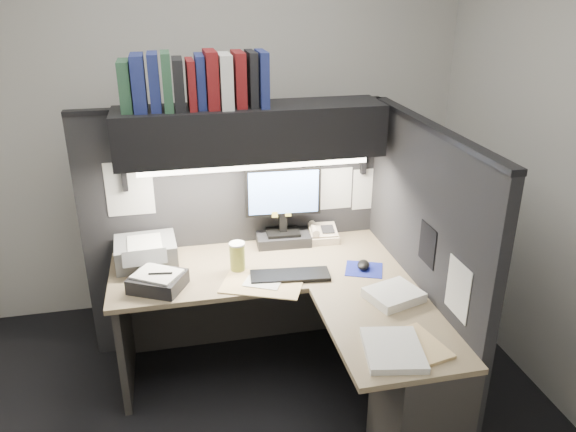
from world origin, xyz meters
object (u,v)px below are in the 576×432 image
object	(u,v)px
printer	(146,252)
notebook_stack	(158,282)
desk	(332,353)
monitor	(283,214)
overhead_shelf	(251,131)
keyboard	(290,276)
coffee_cup	(237,258)
telephone	(322,234)

from	to	relation	value
printer	notebook_stack	bearing A→B (deg)	-82.12
desk	monitor	world-z (taller)	monitor
overhead_shelf	monitor	size ratio (longest dim) A/B	3.01
overhead_shelf	monitor	world-z (taller)	overhead_shelf
overhead_shelf	monitor	bearing A→B (deg)	18.19
keyboard	coffee_cup	distance (m)	0.33
overhead_shelf	telephone	world-z (taller)	overhead_shelf
keyboard	printer	world-z (taller)	printer
keyboard	printer	bearing A→B (deg)	161.72
desk	notebook_stack	size ratio (longest dim) A/B	6.14
monitor	notebook_stack	world-z (taller)	monitor
monitor	printer	bearing A→B (deg)	-171.08
overhead_shelf	monitor	xyz separation A→B (m)	(0.20, 0.07, -0.56)
monitor	coffee_cup	xyz separation A→B (m)	(-0.34, -0.30, -0.12)
notebook_stack	telephone	bearing A→B (deg)	21.59
desk	overhead_shelf	size ratio (longest dim) A/B	1.10
keyboard	telephone	world-z (taller)	telephone
coffee_cup	notebook_stack	distance (m)	0.47
monitor	coffee_cup	bearing A→B (deg)	-134.79
monitor	keyboard	world-z (taller)	monitor
telephone	notebook_stack	xyz separation A→B (m)	(-1.06, -0.42, 0.00)
keyboard	telephone	size ratio (longest dim) A/B	2.25
overhead_shelf	monitor	distance (m)	0.60
printer	notebook_stack	size ratio (longest dim) A/B	1.29
coffee_cup	notebook_stack	world-z (taller)	coffee_cup
coffee_cup	telephone	bearing A→B (deg)	26.99
telephone	coffee_cup	size ratio (longest dim) A/B	1.21
keyboard	notebook_stack	world-z (taller)	notebook_stack
overhead_shelf	notebook_stack	xyz separation A→B (m)	(-0.59, -0.35, -0.73)
telephone	keyboard	bearing A→B (deg)	-120.61
notebook_stack	overhead_shelf	bearing A→B (deg)	30.56
monitor	keyboard	bearing A→B (deg)	-93.68
keyboard	monitor	bearing A→B (deg)	89.23
overhead_shelf	printer	distance (m)	0.96
desk	telephone	bearing A→B (deg)	78.59
coffee_cup	printer	xyz separation A→B (m)	(-0.53, 0.22, -0.01)
overhead_shelf	telephone	xyz separation A→B (m)	(0.47, 0.07, -0.73)
telephone	printer	xyz separation A→B (m)	(-1.13, -0.09, 0.03)
overhead_shelf	coffee_cup	distance (m)	0.74
coffee_cup	desk	bearing A→B (deg)	-49.82
monitor	notebook_stack	size ratio (longest dim) A/B	1.86
desk	telephone	size ratio (longest dim) A/B	8.39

